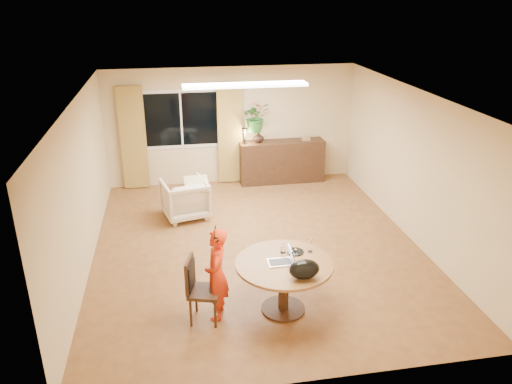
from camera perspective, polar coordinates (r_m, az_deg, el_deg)
The scene contains 24 objects.
floor at distance 8.68m, azimuth 0.12°, elevation -6.23°, with size 6.50×6.50×0.00m, color brown.
ceiling at distance 7.78m, azimuth 0.13°, elevation 10.85°, with size 6.50×6.50×0.00m, color white.
wall_back at distance 11.21m, azimuth -2.81°, elevation 7.56°, with size 5.50×5.50×0.00m, color beige.
wall_left at distance 8.15m, azimuth -19.27°, elevation 0.57°, with size 6.50×6.50×0.00m, color beige.
wall_right at distance 9.01m, azimuth 17.63°, elevation 2.81°, with size 6.50×6.50×0.00m, color beige.
window at distance 11.07m, azimuth -8.53°, elevation 8.21°, with size 1.70×0.03×1.30m.
curtain_left at distance 11.11m, azimuth -13.86°, elevation 5.97°, with size 0.55×0.08×2.25m, color olive.
curtain_right at distance 11.15m, azimuth -2.99°, elevation 6.65°, with size 0.55×0.08×2.25m, color olive.
ceiling_panel at distance 8.95m, azimuth -1.24°, elevation 12.12°, with size 2.20×0.35×0.05m, color white.
dining_table at distance 6.81m, azimuth 3.22°, elevation -9.21°, with size 1.32×1.32×0.75m.
dining_chair at distance 6.72m, azimuth -5.88°, elevation -11.07°, with size 0.44×0.40×0.92m, color black, non-canonical shape.
child at distance 6.68m, azimuth -4.52°, elevation -9.36°, with size 0.31×0.47×1.30m, color #B3280D.
laptop at distance 6.66m, azimuth 2.78°, elevation -7.23°, with size 0.35×0.23×0.23m, color #B7B7BC, non-canonical shape.
tumbler at distance 6.94m, azimuth 3.13°, elevation -6.54°, with size 0.07×0.07×0.11m, color white, non-canonical shape.
wine_glass at distance 6.96m, azimuth 6.24°, elevation -6.09°, with size 0.07×0.07×0.20m, color white, non-canonical shape.
pot_lid at distance 6.97m, azimuth 4.52°, elevation -6.76°, with size 0.23×0.23×0.04m, color white, non-canonical shape.
handbag at distance 6.34m, azimuth 5.54°, elevation -8.79°, with size 0.39×0.23×0.26m, color black, non-canonical shape.
armchair at distance 9.72m, azimuth -8.12°, elevation -0.76°, with size 0.81×0.83×0.76m, color beige.
throw at distance 9.51m, azimuth -6.82°, elevation 1.35°, with size 0.45×0.55×0.03m, color beige, non-canonical shape.
sideboard at distance 11.41m, azimuth 2.94°, elevation 3.51°, with size 1.91×0.47×0.96m, color black.
vase at distance 11.12m, azimuth 0.28°, elevation 6.30°, with size 0.24×0.24×0.25m, color black.
bouquet at distance 11.00m, azimuth -0.01°, elevation 8.56°, with size 0.59×0.51×0.66m, color #2D6F29.
book_stack at distance 11.38m, azimuth 5.72°, elevation 6.11°, with size 0.19×0.14×0.08m, color #94704B, non-canonical shape.
desk_lamp at distance 11.01m, azimuth -1.28°, elevation 6.45°, with size 0.15×0.15×0.37m, color black, non-canonical shape.
Camera 1 is at (-1.34, -7.51, 4.14)m, focal length 35.00 mm.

